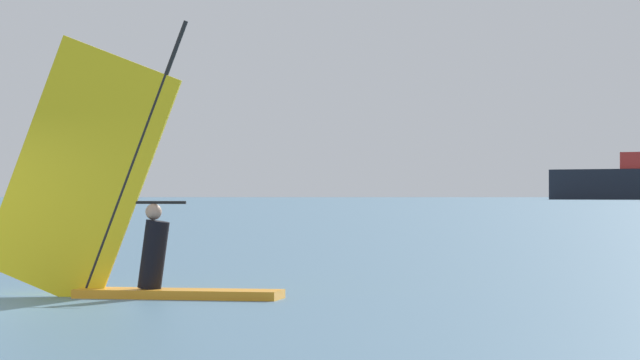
{
  "coord_description": "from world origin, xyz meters",
  "views": [
    {
      "loc": [
        4.98,
        -18.15,
        1.38
      ],
      "look_at": [
        5.75,
        16.28,
        1.73
      ],
      "focal_mm": 83.58,
      "sensor_mm": 36.0,
      "label": 1
    }
  ],
  "objects": [
    {
      "name": "windsurfer",
      "position": [
        2.83,
        1.94,
        0.95
      ],
      "size": [
        4.2,
        1.26,
        3.93
      ],
      "rotation": [
        0.0,
        0.0,
        6.07
      ],
      "color": "orange",
      "rests_on": "ground_plane"
    },
    {
      "name": "distant_headland",
      "position": [
        315.01,
        1302.65,
        14.71
      ],
      "size": [
        1240.85,
        372.84,
        29.41
      ],
      "primitive_type": "cube",
      "rotation": [
        0.0,
        0.0,
        0.14
      ],
      "color": "#4C564C",
      "rests_on": "ground_plane"
    }
  ]
}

